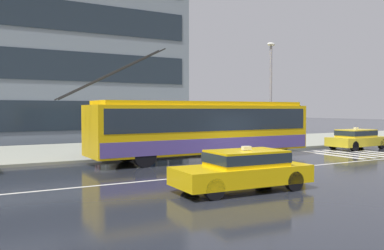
{
  "coord_description": "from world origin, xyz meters",
  "views": [
    {
      "loc": [
        -11.44,
        -14.51,
        2.55
      ],
      "look_at": [
        -1.54,
        3.1,
        1.77
      ],
      "focal_mm": 38.12,
      "sensor_mm": 36.0,
      "label": 1
    }
  ],
  "objects_px": {
    "taxi_ahead_of_bus": "(357,138)",
    "street_lamp": "(271,85)",
    "trolleybus": "(204,128)",
    "pedestrian_approaching_curb": "(95,125)",
    "bus_shelter": "(132,119)",
    "taxi_oncoming_near": "(243,168)",
    "pedestrian_at_shelter": "(153,136)"
  },
  "relations": [
    {
      "from": "taxi_ahead_of_bus",
      "to": "bus_shelter",
      "type": "xyz_separation_m",
      "value": [
        -13.76,
        3.93,
        1.32
      ]
    },
    {
      "from": "trolleybus",
      "to": "pedestrian_at_shelter",
      "type": "bearing_deg",
      "value": 128.22
    },
    {
      "from": "pedestrian_approaching_curb",
      "to": "taxi_oncoming_near",
      "type": "bearing_deg",
      "value": -81.13
    },
    {
      "from": "pedestrian_at_shelter",
      "to": "pedestrian_approaching_curb",
      "type": "xyz_separation_m",
      "value": [
        -2.85,
        0.88,
        0.63
      ]
    },
    {
      "from": "bus_shelter",
      "to": "street_lamp",
      "type": "height_order",
      "value": "street_lamp"
    },
    {
      "from": "bus_shelter",
      "to": "pedestrian_approaching_curb",
      "type": "xyz_separation_m",
      "value": [
        -2.19,
        -0.52,
        -0.28
      ]
    },
    {
      "from": "taxi_ahead_of_bus",
      "to": "pedestrian_at_shelter",
      "type": "bearing_deg",
      "value": 169.07
    },
    {
      "from": "trolleybus",
      "to": "pedestrian_at_shelter",
      "type": "relative_size",
      "value": 7.98
    },
    {
      "from": "trolleybus",
      "to": "taxi_oncoming_near",
      "type": "relative_size",
      "value": 2.98
    },
    {
      "from": "taxi_oncoming_near",
      "to": "taxi_ahead_of_bus",
      "type": "bearing_deg",
      "value": 26.69
    },
    {
      "from": "bus_shelter",
      "to": "pedestrian_approaching_curb",
      "type": "relative_size",
      "value": 1.97
    },
    {
      "from": "taxi_oncoming_near",
      "to": "pedestrian_approaching_curb",
      "type": "distance_m",
      "value": 10.77
    },
    {
      "from": "trolleybus",
      "to": "street_lamp",
      "type": "distance_m",
      "value": 7.1
    },
    {
      "from": "pedestrian_at_shelter",
      "to": "street_lamp",
      "type": "xyz_separation_m",
      "value": [
        8.09,
        -0.02,
        2.93
      ]
    },
    {
      "from": "bus_shelter",
      "to": "pedestrian_approaching_curb",
      "type": "height_order",
      "value": "bus_shelter"
    },
    {
      "from": "pedestrian_at_shelter",
      "to": "street_lamp",
      "type": "bearing_deg",
      "value": -0.15
    },
    {
      "from": "taxi_ahead_of_bus",
      "to": "street_lamp",
      "type": "relative_size",
      "value": 0.66
    },
    {
      "from": "taxi_oncoming_near",
      "to": "pedestrian_approaching_curb",
      "type": "bearing_deg",
      "value": 98.87
    },
    {
      "from": "street_lamp",
      "to": "pedestrian_at_shelter",
      "type": "bearing_deg",
      "value": 179.85
    },
    {
      "from": "taxi_oncoming_near",
      "to": "taxi_ahead_of_bus",
      "type": "xyz_separation_m",
      "value": [
        14.3,
        7.19,
        -0.0
      ]
    },
    {
      "from": "taxi_oncoming_near",
      "to": "pedestrian_at_shelter",
      "type": "xyz_separation_m",
      "value": [
        1.2,
        9.72,
        0.41
      ]
    },
    {
      "from": "taxi_ahead_of_bus",
      "to": "pedestrian_at_shelter",
      "type": "xyz_separation_m",
      "value": [
        -13.1,
        2.53,
        0.41
      ]
    },
    {
      "from": "taxi_oncoming_near",
      "to": "taxi_ahead_of_bus",
      "type": "relative_size",
      "value": 1.02
    },
    {
      "from": "taxi_oncoming_near",
      "to": "taxi_ahead_of_bus",
      "type": "distance_m",
      "value": 16.0
    },
    {
      "from": "bus_shelter",
      "to": "pedestrian_at_shelter",
      "type": "distance_m",
      "value": 1.79
    },
    {
      "from": "taxi_oncoming_near",
      "to": "street_lamp",
      "type": "height_order",
      "value": "street_lamp"
    },
    {
      "from": "taxi_ahead_of_bus",
      "to": "street_lamp",
      "type": "xyz_separation_m",
      "value": [
        -5.01,
        2.51,
        3.35
      ]
    },
    {
      "from": "taxi_ahead_of_bus",
      "to": "street_lamp",
      "type": "height_order",
      "value": "street_lamp"
    },
    {
      "from": "trolleybus",
      "to": "bus_shelter",
      "type": "relative_size",
      "value": 3.42
    },
    {
      "from": "pedestrian_at_shelter",
      "to": "street_lamp",
      "type": "relative_size",
      "value": 0.25
    },
    {
      "from": "trolleybus",
      "to": "pedestrian_approaching_curb",
      "type": "relative_size",
      "value": 6.75
    },
    {
      "from": "taxi_oncoming_near",
      "to": "bus_shelter",
      "type": "relative_size",
      "value": 1.15
    }
  ]
}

